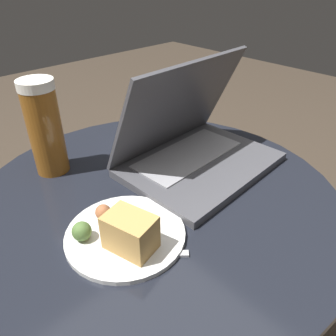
# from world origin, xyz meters

# --- Properties ---
(table) EXTENTS (0.76, 0.76, 0.55)m
(table) POSITION_xyz_m (0.00, 0.00, 0.42)
(table) COLOR black
(table) RESTS_ON ground_plane
(napkin) EXTENTS (0.18, 0.15, 0.00)m
(napkin) POSITION_xyz_m (-0.10, -0.06, 0.55)
(napkin) COLOR white
(napkin) RESTS_ON table
(laptop) EXTENTS (0.35, 0.26, 0.24)m
(laptop) POSITION_xyz_m (0.14, 0.03, 0.60)
(laptop) COLOR #47474C
(laptop) RESTS_ON table
(beer_glass) EXTENTS (0.07, 0.07, 0.21)m
(beer_glass) POSITION_xyz_m (-0.11, 0.23, 0.66)
(beer_glass) COLOR brown
(beer_glass) RESTS_ON table
(snack_plate) EXTENTS (0.21, 0.21, 0.07)m
(snack_plate) POSITION_xyz_m (-0.13, -0.07, 0.57)
(snack_plate) COLOR silver
(snack_plate) RESTS_ON table
(fork) EXTENTS (0.13, 0.13, 0.00)m
(fork) POSITION_xyz_m (-0.15, -0.10, 0.55)
(fork) COLOR #B2B2B7
(fork) RESTS_ON table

